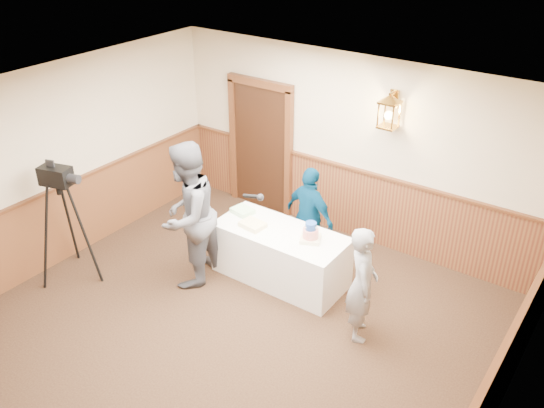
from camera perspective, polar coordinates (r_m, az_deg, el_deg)
The scene contains 10 objects.
ground at distance 6.83m, azimuth -7.51°, elevation -15.31°, with size 7.00×7.00×0.00m, color black.
room_shell at distance 6.20m, azimuth -5.96°, elevation -2.55°, with size 6.02×7.02×2.81m.
display_table at distance 7.82m, azimuth 0.85°, elevation -5.06°, with size 1.80×0.80×0.75m, color white.
tiered_cake at distance 7.39m, azimuth 3.84°, elevation -2.93°, with size 0.34×0.34×0.26m.
sheet_cake_yellow at distance 7.70m, azimuth -1.94°, elevation -2.06°, with size 0.32×0.24×0.07m, color #FAE895.
sheet_cake_green at distance 8.03m, azimuth -2.93°, elevation -0.69°, with size 0.29×0.23×0.07m, color #ABEFA8.
interviewer at distance 7.55m, azimuth -8.38°, elevation -1.14°, with size 1.64×1.10×2.01m.
baker at distance 6.76m, azimuth 8.91°, elevation -7.82°, with size 0.54×0.35×1.47m, color gray.
assistant_p at distance 8.03m, azimuth 3.77°, elevation -1.21°, with size 0.85×0.35×1.45m, color #033050.
tv_camera_rig at distance 8.15m, azimuth -19.69°, elevation -2.38°, with size 0.65×0.61×1.66m.
Camera 1 is at (3.51, -3.48, 4.71)m, focal length 38.00 mm.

